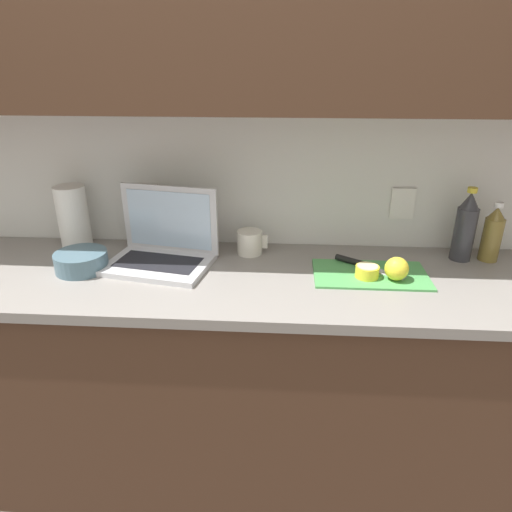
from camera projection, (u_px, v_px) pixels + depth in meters
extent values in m
plane|color=#564C47|center=(221.00, 462.00, 1.94)|extent=(12.00, 12.00, 0.00)
cube|color=white|center=(222.00, 139.00, 1.72)|extent=(5.20, 0.06, 2.60)
cube|color=white|center=(148.00, 199.00, 1.80)|extent=(0.09, 0.01, 0.12)
cube|color=white|center=(403.00, 203.00, 1.74)|extent=(0.09, 0.01, 0.12)
cube|color=#472D1E|center=(218.00, 381.00, 1.77)|extent=(2.31, 0.56, 0.86)
cube|color=gray|center=(213.00, 279.00, 1.59)|extent=(2.38, 0.60, 0.03)
cube|color=silver|center=(158.00, 265.00, 1.63)|extent=(0.40, 0.32, 0.02)
cube|color=black|center=(158.00, 262.00, 1.63)|extent=(0.32, 0.20, 0.00)
cube|color=silver|center=(170.00, 219.00, 1.69)|extent=(0.37, 0.08, 0.25)
cube|color=silver|center=(169.00, 220.00, 1.68)|extent=(0.32, 0.06, 0.21)
cube|color=#4C9E51|center=(370.00, 274.00, 1.57)|extent=(0.39, 0.22, 0.01)
cube|color=silver|center=(384.00, 272.00, 1.58)|extent=(0.14, 0.11, 0.00)
cylinder|color=black|center=(350.00, 260.00, 1.65)|extent=(0.10, 0.08, 0.02)
cylinder|color=yellow|center=(367.00, 271.00, 1.54)|extent=(0.08, 0.08, 0.04)
cylinder|color=#F4EAA3|center=(368.00, 266.00, 1.53)|extent=(0.07, 0.07, 0.00)
sphere|color=yellow|center=(397.00, 269.00, 1.51)|extent=(0.08, 0.08, 0.08)
cylinder|color=#333338|center=(464.00, 234.00, 1.67)|extent=(0.07, 0.07, 0.20)
cone|color=#333338|center=(470.00, 200.00, 1.61)|extent=(0.07, 0.07, 0.06)
cylinder|color=gold|center=(473.00, 190.00, 1.60)|extent=(0.03, 0.03, 0.02)
cylinder|color=olive|center=(491.00, 240.00, 1.67)|extent=(0.07, 0.07, 0.16)
cone|color=olive|center=(497.00, 213.00, 1.63)|extent=(0.06, 0.06, 0.04)
cylinder|color=white|center=(499.00, 205.00, 1.61)|extent=(0.03, 0.03, 0.02)
cylinder|color=silver|center=(250.00, 242.00, 1.74)|extent=(0.10, 0.10, 0.09)
cube|color=silver|center=(265.00, 242.00, 1.73)|extent=(0.02, 0.01, 0.05)
cylinder|color=slate|center=(81.00, 261.00, 1.60)|extent=(0.18, 0.18, 0.07)
cylinder|color=white|center=(73.00, 217.00, 1.77)|extent=(0.12, 0.12, 0.25)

